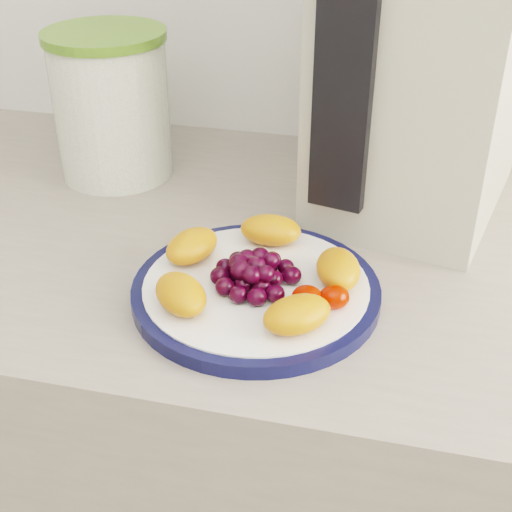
# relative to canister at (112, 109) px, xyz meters

# --- Properties ---
(counter) EXTENTS (3.50, 0.60, 0.90)m
(counter) POSITION_rel_canister_xyz_m (0.20, -0.12, -0.54)
(counter) COLOR gray
(counter) RESTS_ON floor
(cabinet_face) EXTENTS (3.48, 0.58, 0.84)m
(cabinet_face) POSITION_rel_canister_xyz_m (0.20, -0.12, -0.57)
(cabinet_face) COLOR #845E4B
(cabinet_face) RESTS_ON floor
(plate_rim) EXTENTS (0.25, 0.25, 0.01)m
(plate_rim) POSITION_rel_canister_xyz_m (0.25, -0.25, -0.08)
(plate_rim) COLOR #0C1036
(plate_rim) RESTS_ON counter
(plate_face) EXTENTS (0.23, 0.23, 0.02)m
(plate_face) POSITION_rel_canister_xyz_m (0.25, -0.25, -0.08)
(plate_face) COLOR white
(plate_face) RESTS_ON counter
(canister) EXTENTS (0.19, 0.19, 0.18)m
(canister) POSITION_rel_canister_xyz_m (0.00, 0.00, 0.00)
(canister) COLOR #476217
(canister) RESTS_ON counter
(canister_lid) EXTENTS (0.19, 0.19, 0.01)m
(canister_lid) POSITION_rel_canister_xyz_m (0.00, 0.00, 0.10)
(canister_lid) COLOR #537D28
(canister_lid) RESTS_ON canister
(appliance_body) EXTENTS (0.26, 0.32, 0.35)m
(appliance_body) POSITION_rel_canister_xyz_m (0.40, 0.01, 0.09)
(appliance_body) COLOR #B9B6A1
(appliance_body) RESTS_ON counter
(appliance_panel) EXTENTS (0.06, 0.03, 0.26)m
(appliance_panel) POSITION_rel_canister_xyz_m (0.32, -0.12, 0.09)
(appliance_panel) COLOR black
(appliance_panel) RESTS_ON appliance_body
(fruit_plate) EXTENTS (0.22, 0.21, 0.03)m
(fruit_plate) POSITION_rel_canister_xyz_m (0.26, -0.25, -0.06)
(fruit_plate) COLOR #D36416
(fruit_plate) RESTS_ON plate_face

